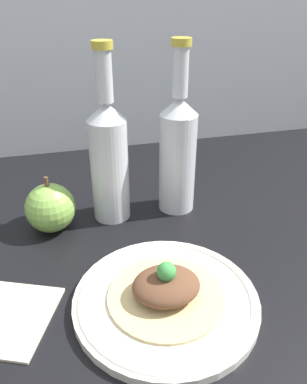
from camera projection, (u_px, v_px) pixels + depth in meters
ground_plane at (173, 289)px, 55.50cm from camera, size 180.00×110.00×4.00cm
plate at (166, 299)px, 49.81cm from camera, size 24.68×24.68×1.52cm
plated_food at (166, 288)px, 48.81cm from camera, size 15.52×15.52×5.64cm
cider_bottle_left at (109, 157)px, 63.76cm from camera, size 6.60×6.60×30.35cm
cider_bottle_right at (178, 150)px, 66.41cm from camera, size 6.60×6.60×30.35cm
apple at (50, 208)px, 63.58cm from camera, size 8.46×8.46×10.08cm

